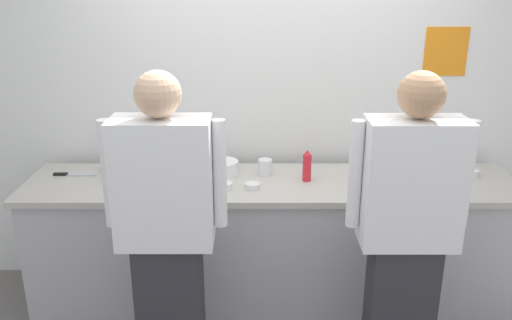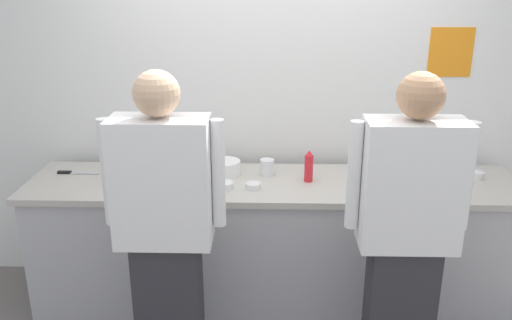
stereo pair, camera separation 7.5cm
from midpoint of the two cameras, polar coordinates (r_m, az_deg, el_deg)
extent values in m
cube|color=white|center=(3.73, 1.17, 8.42)|extent=(4.94, 0.10, 2.92)
cube|color=orange|center=(3.84, 19.17, 10.83)|extent=(0.29, 0.01, 0.32)
cube|color=#B2B2B7|center=(3.63, 1.19, -9.19)|extent=(3.09, 0.62, 0.86)
cube|color=#B7B2A8|center=(3.44, 1.24, -2.59)|extent=(3.15, 0.68, 0.04)
cube|color=#2D2D33|center=(3.07, -9.58, -15.57)|extent=(0.35, 0.20, 0.84)
cube|color=white|center=(2.72, -10.46, -2.43)|extent=(0.49, 0.24, 0.66)
cylinder|color=white|center=(2.81, -15.99, -1.44)|extent=(0.07, 0.07, 0.57)
cylinder|color=white|center=(2.71, -4.52, -1.50)|extent=(0.07, 0.07, 0.57)
sphere|color=tan|center=(2.59, -11.07, 6.90)|extent=(0.23, 0.23, 0.23)
cube|color=#2D2D33|center=(3.12, 14.41, -15.39)|extent=(0.35, 0.20, 0.84)
cube|color=white|center=(2.77, 15.69, -2.46)|extent=(0.49, 0.24, 0.66)
cylinder|color=white|center=(2.73, 9.88, -1.55)|extent=(0.07, 0.07, 0.56)
cylinder|color=white|center=(2.88, 20.92, -1.48)|extent=(0.07, 0.07, 0.56)
sphere|color=tan|center=(2.64, 16.57, 6.67)|extent=(0.23, 0.23, 0.23)
cylinder|color=white|center=(3.55, -3.93, -1.49)|extent=(0.20, 0.20, 0.01)
cylinder|color=white|center=(3.54, -3.93, -1.31)|extent=(0.20, 0.20, 0.01)
cylinder|color=white|center=(3.54, -3.93, -1.12)|extent=(0.20, 0.20, 0.01)
cylinder|color=white|center=(3.53, -3.94, -0.94)|extent=(0.20, 0.20, 0.01)
cylinder|color=white|center=(3.53, -3.94, -0.76)|extent=(0.20, 0.20, 0.01)
cylinder|color=white|center=(3.52, -3.95, -0.58)|extent=(0.20, 0.20, 0.01)
cylinder|color=white|center=(3.52, -3.95, -0.39)|extent=(0.20, 0.20, 0.01)
cylinder|color=white|center=(3.52, -3.96, -0.21)|extent=(0.20, 0.20, 0.01)
cylinder|color=#B7BABF|center=(3.55, -12.31, -0.82)|extent=(0.35, 0.35, 0.13)
cube|color=#B7BABF|center=(3.57, 16.44, -2.04)|extent=(0.51, 0.40, 0.02)
cylinder|color=red|center=(3.42, 4.97, -0.85)|extent=(0.06, 0.06, 0.17)
cone|color=red|center=(3.39, 5.02, 0.81)|extent=(0.05, 0.05, 0.04)
cylinder|color=white|center=(3.76, 21.62, -1.33)|extent=(0.09, 0.09, 0.05)
cylinder|color=red|center=(3.76, 21.65, -1.08)|extent=(0.07, 0.07, 0.01)
cylinder|color=white|center=(3.31, -0.90, -2.78)|extent=(0.09, 0.09, 0.04)
cylinder|color=#5B932D|center=(3.30, -0.90, -2.58)|extent=(0.07, 0.07, 0.01)
cylinder|color=white|center=(3.31, -3.97, -2.75)|extent=(0.11, 0.11, 0.04)
cylinder|color=orange|center=(3.30, -3.97, -2.50)|extent=(0.09, 0.09, 0.01)
cylinder|color=white|center=(3.75, -15.89, -0.84)|extent=(0.10, 0.10, 0.04)
cylinder|color=red|center=(3.74, -15.91, -0.66)|extent=(0.08, 0.08, 0.01)
cylinder|color=white|center=(3.52, 0.53, -0.78)|extent=(0.09, 0.09, 0.11)
cube|color=#B7BABF|center=(3.72, -18.49, -1.47)|extent=(0.19, 0.03, 0.01)
cube|color=black|center=(3.77, -20.44, -1.40)|extent=(0.09, 0.03, 0.02)
camera|label=1|loc=(0.04, -90.64, -0.23)|focal=37.63mm
camera|label=2|loc=(0.04, 89.36, 0.23)|focal=37.63mm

